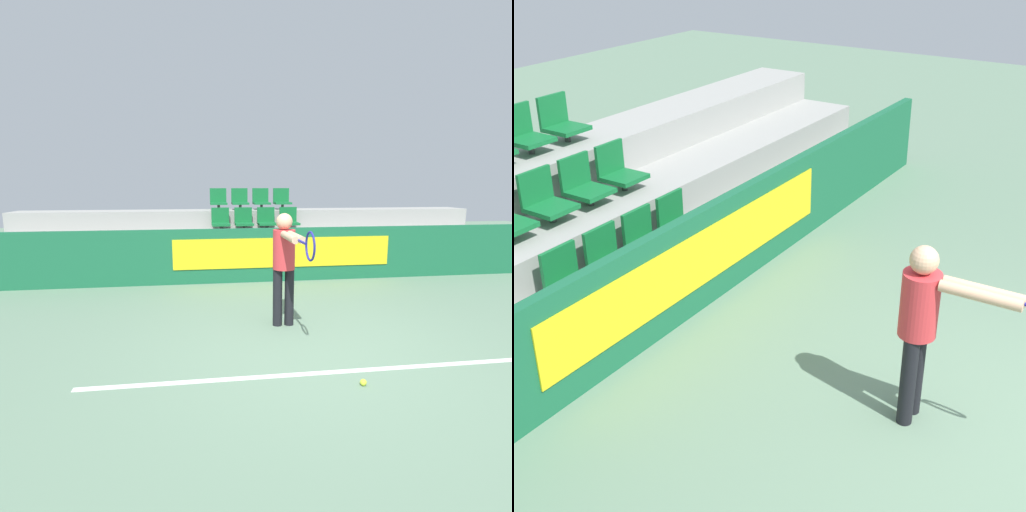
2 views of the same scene
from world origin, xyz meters
TOP-DOWN VIEW (x-y plane):
  - ground_plane at (0.00, 0.00)m, footprint 30.00×30.00m
  - court_baseline at (0.00, -0.56)m, footprint 5.12×0.08m
  - barrier_wall at (0.01, 3.49)m, footprint 11.67×0.14m
  - bleacher_tier_front at (0.00, 4.00)m, footprint 11.27×0.85m
  - bleacher_tier_middle at (0.00, 4.85)m, footprint 11.27×0.85m
  - bleacher_tier_back at (0.00, 5.70)m, footprint 11.27×0.85m
  - stadium_chair_0 at (-0.81, 4.12)m, footprint 0.41×0.43m
  - stadium_chair_1 at (-0.27, 4.12)m, footprint 0.41×0.43m
  - stadium_chair_2 at (0.27, 4.12)m, footprint 0.41×0.43m
  - stadium_chair_3 at (0.81, 4.12)m, footprint 0.41×0.43m
  - stadium_chair_4 at (-0.81, 4.97)m, footprint 0.41×0.43m
  - stadium_chair_5 at (-0.27, 4.97)m, footprint 0.41×0.43m
  - stadium_chair_6 at (0.27, 4.97)m, footprint 0.41×0.43m
  - stadium_chair_7 at (0.81, 4.97)m, footprint 0.41×0.43m
  - stadium_chair_8 at (-0.81, 5.82)m, footprint 0.41×0.43m
  - stadium_chair_9 at (-0.27, 5.82)m, footprint 0.41×0.43m
  - stadium_chair_10 at (0.27, 5.82)m, footprint 0.41×0.43m
  - stadium_chair_11 at (0.81, 5.82)m, footprint 0.41×0.43m
  - tennis_player at (-0.18, 0.85)m, footprint 0.30×1.52m
  - tennis_ball at (0.24, -0.87)m, footprint 0.07×0.07m

SIDE VIEW (x-z plane):
  - ground_plane at x=0.00m, z-range 0.00..0.00m
  - court_baseline at x=0.00m, z-range 0.00..0.01m
  - tennis_ball at x=0.24m, z-range 0.00..0.07m
  - bleacher_tier_front at x=0.00m, z-range 0.00..0.44m
  - bleacher_tier_middle at x=0.00m, z-range 0.00..0.88m
  - barrier_wall at x=0.01m, z-range 0.00..1.08m
  - bleacher_tier_back at x=0.00m, z-range 0.00..1.31m
  - stadium_chair_0 at x=-0.81m, z-range 0.40..0.93m
  - stadium_chair_1 at x=-0.27m, z-range 0.40..0.93m
  - stadium_chair_2 at x=0.27m, z-range 0.40..0.93m
  - stadium_chair_3 at x=0.81m, z-range 0.40..0.93m
  - tennis_player at x=-0.18m, z-range 0.18..1.75m
  - stadium_chair_4 at x=-0.81m, z-range 0.84..1.37m
  - stadium_chair_5 at x=-0.27m, z-range 0.84..1.37m
  - stadium_chair_6 at x=0.27m, z-range 0.84..1.37m
  - stadium_chair_7 at x=0.81m, z-range 0.84..1.37m
  - stadium_chair_8 at x=-0.81m, z-range 1.28..1.81m
  - stadium_chair_9 at x=-0.27m, z-range 1.28..1.81m
  - stadium_chair_10 at x=0.27m, z-range 1.28..1.81m
  - stadium_chair_11 at x=0.81m, z-range 1.28..1.81m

